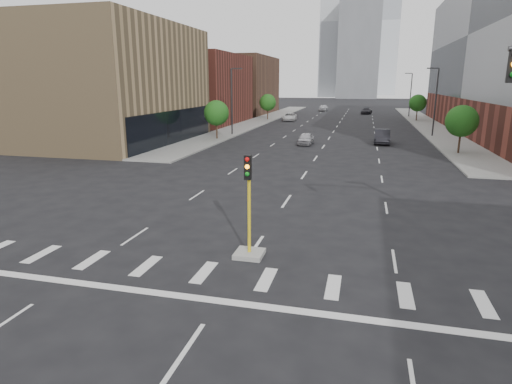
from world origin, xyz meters
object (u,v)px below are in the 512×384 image
at_px(car_mid_right, 382,137).
at_px(car_deep_right, 367,111).
at_px(median_traffic_signal, 249,235).
at_px(car_distant, 323,108).
at_px(car_near_left, 306,139).
at_px(car_far_left, 290,117).

xyz_separation_m(car_mid_right, car_deep_right, (-1.86, 50.41, -0.13)).
relative_size(median_traffic_signal, car_distant, 0.90).
relative_size(median_traffic_signal, car_mid_right, 0.85).
xyz_separation_m(median_traffic_signal, car_distant, (-5.99, 95.79, -0.14)).
bearing_deg(median_traffic_signal, car_near_left, 93.70).
xyz_separation_m(car_far_left, car_distant, (3.66, 29.75, 0.10)).
bearing_deg(car_near_left, car_deep_right, 83.26).
relative_size(car_far_left, car_distant, 1.07).
relative_size(car_mid_right, car_deep_right, 1.04).
distance_m(car_near_left, car_deep_right, 53.82).
bearing_deg(car_distant, median_traffic_signal, -84.33).
distance_m(car_deep_right, car_distant, 13.42).
distance_m(median_traffic_signal, car_near_left, 34.45).
height_order(car_far_left, car_deep_right, car_far_left).
xyz_separation_m(median_traffic_signal, car_mid_right, (6.61, 37.33, -0.13)).
bearing_deg(car_deep_right, median_traffic_signal, -83.78).
bearing_deg(car_deep_right, car_mid_right, -78.56).
relative_size(median_traffic_signal, car_near_left, 1.09).
height_order(car_near_left, car_deep_right, car_deep_right).
xyz_separation_m(car_mid_right, car_far_left, (-16.27, 28.71, -0.12)).
bearing_deg(car_near_left, car_mid_right, 19.16).
bearing_deg(car_far_left, car_deep_right, 53.84).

